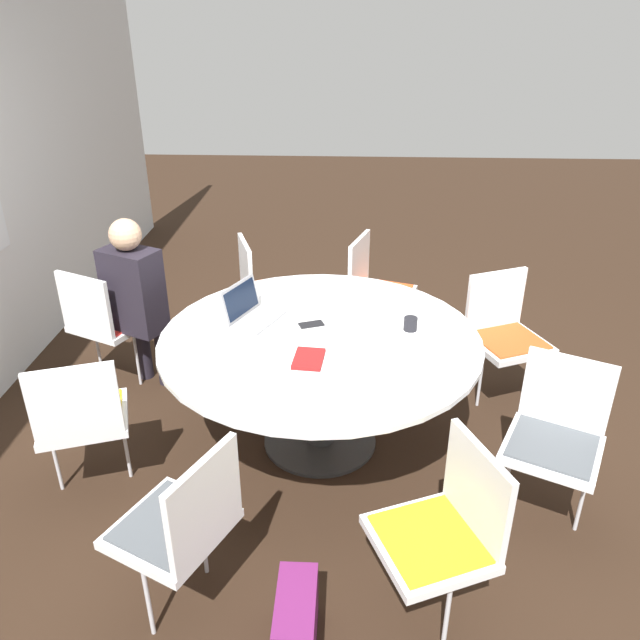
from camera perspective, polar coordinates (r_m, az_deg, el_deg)
The scene contains 16 objects.
ground_plane at distance 3.84m, azimuth 0.00°, elevation -11.03°, with size 16.00×16.00×0.00m, color black.
conference_table at distance 3.51m, azimuth 0.00°, elevation -3.23°, with size 1.78×1.78×0.72m.
chair_0 at distance 4.38m, azimuth -19.22°, elevation 0.20°, with size 0.56×0.57×0.85m.
chair_1 at distance 3.42m, azimuth -21.01°, elevation -8.02°, with size 0.54×0.55×0.85m.
chair_2 at distance 2.69m, azimuth -12.47°, elevation -17.48°, with size 0.58×0.57×0.85m.
chair_3 at distance 2.66m, azimuth 11.38°, elevation -17.91°, with size 0.57×0.56×0.85m.
chair_4 at distance 3.30m, azimuth 20.85°, elevation -9.38°, with size 0.57×0.58×0.85m.
chair_5 at distance 4.17m, azimuth 16.47°, elevation -0.75°, with size 0.56×0.57×0.85m.
chair_6 at distance 4.66m, azimuth 5.02°, elevation 3.28°, with size 0.55×0.54×0.85m.
chair_7 at distance 4.66m, azimuth -5.16°, elevation 3.26°, with size 0.55×0.54×0.85m.
person_0 at distance 4.19m, azimuth -16.51°, elevation 2.37°, with size 0.35×0.42×1.20m.
laptop at distance 3.63m, azimuth -6.45°, elevation 0.85°, with size 0.39×0.35×0.21m.
spiral_notebook at distance 3.21m, azimuth -1.05°, elevation -3.56°, with size 0.22×0.17×0.02m.
coffee_cup at distance 3.53m, azimuth 8.27°, elevation -0.35°, with size 0.08×0.08×0.08m.
cell_phone at distance 3.56m, azimuth -0.80°, elevation -0.40°, with size 0.11×0.16×0.01m.
handbag at distance 2.79m, azimuth -2.19°, elevation -25.92°, with size 0.36×0.16×0.28m.
Camera 1 is at (-3.03, -0.14, 2.36)m, focal length 35.00 mm.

